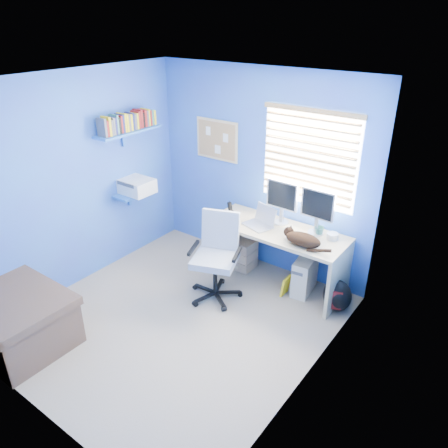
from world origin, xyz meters
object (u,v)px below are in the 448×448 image
Objects in this scene: desk at (276,256)px; laptop at (258,218)px; office_chair at (216,267)px; cat at (303,240)px; tower_pc at (305,275)px.

laptop reaches higher than desk.
office_chair is (-0.42, -0.63, 0.01)m from desk.
office_chair is (-0.20, -0.56, -0.47)m from laptop.
cat is at bearing -23.10° from desk.
tower_pc is (-0.05, 0.23, -0.59)m from cat.
office_chair reaches higher than laptop.
desk reaches higher than tower_pc.
tower_pc is (0.38, 0.05, -0.14)m from desk.
cat is 0.90× the size of tower_pc.
laptop is at bearing -175.34° from cat.
desk is at bearing 34.26° from laptop.
laptop is 0.33× the size of office_chair.
desk is 3.70× the size of tower_pc.
laptop is 0.73× the size of tower_pc.
office_chair is (-0.85, -0.45, -0.44)m from cat.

